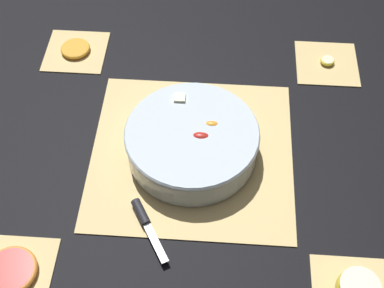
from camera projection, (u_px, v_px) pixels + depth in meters
ground_plane at (192, 154)px, 1.10m from camera, size 6.00×6.00×0.00m
bamboo_mat_center at (192, 153)px, 1.10m from camera, size 0.41×0.40×0.01m
coaster_mat_near_left at (12, 273)px, 0.94m from camera, size 0.14×0.14×0.01m
coaster_mat_far_left at (76, 51)px, 1.29m from camera, size 0.14×0.14×0.01m
coaster_mat_far_right at (327, 63)px, 1.26m from camera, size 0.14×0.14×0.01m
fruit_salad_bowl at (192, 141)px, 1.07m from camera, size 0.27×0.27×0.07m
paring_knife at (142, 216)px, 1.00m from camera, size 0.08×0.13×0.02m
orange_slice_whole at (75, 49)px, 1.28m from camera, size 0.07×0.07×0.01m
banana_coin_single at (327, 61)px, 1.25m from camera, size 0.03×0.03×0.01m
grapefruit_slice at (11, 271)px, 0.94m from camera, size 0.09×0.09×0.01m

